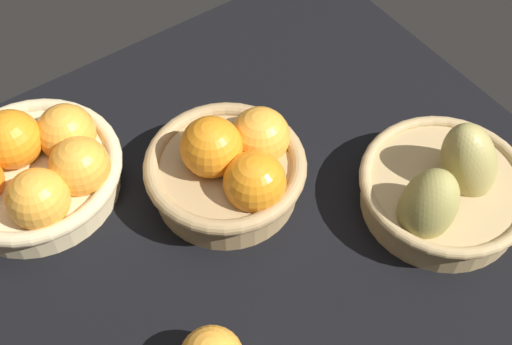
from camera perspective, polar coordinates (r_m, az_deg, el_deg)
name	(u,v)px	position (r cm, az deg, el deg)	size (l,w,h in cm)	color
market_tray	(243,205)	(92.20, -1.10, -2.81)	(84.00, 72.00, 3.00)	black
basket_near_right_pears	(445,189)	(90.03, 15.87, -1.36)	(22.94, 22.69, 14.82)	tan
basket_far_left	(34,170)	(92.85, -18.51, 0.20)	(24.36, 24.36, 11.64)	#D3BC8C
basket_center	(231,167)	(87.97, -2.17, 0.43)	(21.63, 21.63, 12.61)	tan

